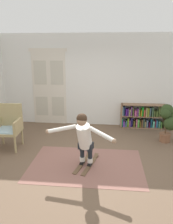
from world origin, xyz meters
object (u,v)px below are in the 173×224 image
bookshelf (142,117)px  wicker_chair (8,125)px  skis_pair (87,163)px  potted_plant (168,119)px  person_skier (84,136)px

bookshelf → wicker_chair: wicker_chair is taller
skis_pair → bookshelf: bearing=59.4°
bookshelf → skis_pair: (-1.51, -2.55, -0.33)m
wicker_chair → skis_pair: 2.22m
bookshelf → potted_plant: size_ratio=1.36×
bookshelf → person_skier: size_ratio=0.97×
potted_plant → skis_pair: potted_plant is taller
potted_plant → person_skier: person_skier is taller
person_skier → wicker_chair: bearing=157.1°
wicker_chair → potted_plant: wicker_chair is taller
potted_plant → skis_pair: 2.55m
wicker_chair → bookshelf: bearing=27.7°
bookshelf → skis_pair: size_ratio=1.44×
skis_pair → person_skier: size_ratio=0.68×
wicker_chair → potted_plant: (4.05, 0.76, 0.05)m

